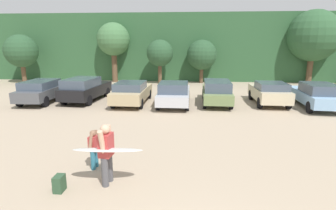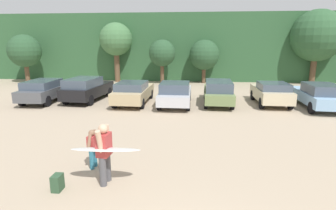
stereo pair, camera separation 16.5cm
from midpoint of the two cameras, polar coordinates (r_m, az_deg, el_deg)
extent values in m
cube|color=#2D5633|center=(33.74, 4.76, 12.16)|extent=(108.00, 12.00, 6.83)
cylinder|color=brown|center=(30.53, -28.28, 5.82)|extent=(0.42, 0.42, 1.78)
sphere|color=#284C2D|center=(30.39, -28.73, 9.98)|extent=(3.14, 3.14, 3.14)
cylinder|color=brown|center=(28.19, -11.36, 7.74)|extent=(0.54, 0.54, 2.86)
sphere|color=#427042|center=(28.08, -11.63, 13.45)|extent=(3.24, 3.24, 3.24)
cylinder|color=brown|center=(26.34, -1.89, 6.54)|extent=(0.36, 0.36, 1.86)
sphere|color=#284C2D|center=(26.19, -1.92, 10.91)|extent=(2.54, 2.54, 2.54)
cylinder|color=brown|center=(27.02, 6.87, 6.25)|extent=(0.36, 0.36, 1.52)
sphere|color=#284C2D|center=(26.86, 6.99, 10.47)|extent=(2.90, 2.90, 2.90)
cylinder|color=brown|center=(29.67, 27.55, 6.44)|extent=(0.53, 0.53, 2.51)
sphere|color=#2D5633|center=(29.55, 28.24, 12.77)|extent=(4.80, 4.80, 4.80)
cube|color=#4C4F54|center=(20.15, -24.82, 2.57)|extent=(1.91, 4.82, 0.66)
cube|color=#3F4C5B|center=(19.63, -25.65, 3.96)|extent=(1.72, 2.62, 0.49)
cylinder|color=black|center=(21.95, -24.71, 2.48)|extent=(0.23, 0.69, 0.68)
cylinder|color=black|center=(21.24, -20.83, 2.50)|extent=(0.23, 0.69, 0.68)
cylinder|color=black|center=(19.28, -29.03, 0.70)|extent=(0.23, 0.69, 0.68)
cylinder|color=black|center=(18.46, -24.75, 0.66)|extent=(0.23, 0.69, 0.68)
cube|color=black|center=(19.48, -17.03, 2.96)|extent=(2.26, 4.76, 0.73)
cube|color=#3F4C5B|center=(18.77, -18.09, 4.52)|extent=(1.94, 2.71, 0.57)
cylinder|color=black|center=(21.25, -17.20, 2.76)|extent=(0.28, 0.69, 0.67)
cylinder|color=black|center=(20.55, -12.99, 2.68)|extent=(0.28, 0.69, 0.67)
cylinder|color=black|center=(18.63, -21.34, 1.06)|extent=(0.28, 0.69, 0.67)
cylinder|color=black|center=(17.83, -16.68, 0.90)|extent=(0.28, 0.69, 0.67)
cube|color=tan|center=(17.97, -7.78, 2.48)|extent=(1.98, 4.75, 0.68)
cube|color=#3F4C5B|center=(17.36, -8.24, 4.02)|extent=(1.78, 2.31, 0.46)
cylinder|color=black|center=(19.73, -9.15, 2.37)|extent=(0.23, 0.64, 0.63)
cylinder|color=black|center=(19.37, -4.24, 2.30)|extent=(0.23, 0.64, 0.63)
cylinder|color=black|center=(16.79, -11.79, 0.39)|extent=(0.23, 0.64, 0.63)
cylinder|color=black|center=(16.37, -6.06, 0.27)|extent=(0.23, 0.64, 0.63)
cube|color=silver|center=(17.36, 1.03, 2.13)|extent=(1.93, 4.65, 0.61)
cube|color=#3F4C5B|center=(16.68, 0.91, 3.76)|extent=(1.77, 2.12, 0.59)
cylinder|color=black|center=(18.98, -1.27, 2.14)|extent=(0.22, 0.65, 0.65)
cylinder|color=black|center=(18.88, 3.95, 2.06)|extent=(0.22, 0.65, 0.65)
cylinder|color=black|center=(16.00, -2.41, 0.07)|extent=(0.22, 0.65, 0.65)
cylinder|color=black|center=(15.89, 3.77, -0.05)|extent=(0.22, 0.65, 0.65)
cube|color=#6B7F4C|center=(18.01, 9.93, 2.37)|extent=(1.90, 4.74, 0.60)
cube|color=#3F4C5B|center=(17.50, 10.08, 4.06)|extent=(1.69, 2.73, 0.60)
cylinder|color=black|center=(19.55, 7.33, 2.39)|extent=(0.24, 0.68, 0.68)
cylinder|color=black|center=(19.64, 11.93, 2.27)|extent=(0.24, 0.68, 0.68)
cylinder|color=black|center=(16.52, 7.47, 0.42)|extent=(0.24, 0.68, 0.68)
cylinder|color=black|center=(16.63, 12.90, 0.28)|extent=(0.24, 0.68, 0.68)
cube|color=beige|center=(18.69, 20.26, 2.30)|extent=(1.91, 4.03, 0.71)
cube|color=#3F4C5B|center=(18.14, 20.79, 3.77)|extent=(1.74, 1.99, 0.43)
cylinder|color=black|center=(19.82, 16.88, 2.09)|extent=(0.23, 0.68, 0.68)
cylinder|color=black|center=(20.23, 21.54, 1.95)|extent=(0.23, 0.68, 0.68)
cylinder|color=black|center=(17.29, 18.59, 0.42)|extent=(0.23, 0.68, 0.68)
cylinder|color=black|center=(17.76, 23.86, 0.30)|extent=(0.23, 0.68, 0.68)
cube|color=#84ADD1|center=(18.88, 28.35, 1.53)|extent=(2.04, 4.77, 0.64)
cube|color=#3F4C5B|center=(18.27, 29.17, 3.04)|extent=(1.78, 2.42, 0.57)
cylinder|color=black|center=(20.10, 24.55, 1.61)|extent=(0.25, 0.69, 0.68)
cylinder|color=black|center=(20.65, 28.88, 1.44)|extent=(0.25, 0.69, 0.68)
cylinder|color=black|center=(17.24, 27.49, -0.43)|extent=(0.25, 0.69, 0.68)
cylinder|color=black|center=(22.03, 31.79, 1.74)|extent=(0.24, 0.69, 0.69)
cylinder|color=#4C4C51|center=(7.92, -13.76, -13.59)|extent=(0.20, 0.20, 0.84)
cylinder|color=#4C4C51|center=(8.16, -12.87, -12.69)|extent=(0.20, 0.20, 0.84)
cube|color=#B23838|center=(7.75, -13.59, -8.19)|extent=(0.37, 0.46, 0.65)
sphere|color=#D8AD8C|center=(7.60, -13.78, -4.97)|extent=(0.27, 0.27, 0.27)
cylinder|color=#D8AD8C|center=(7.49, -14.41, -7.61)|extent=(0.18, 0.34, 0.69)
cylinder|color=#D8AD8C|center=(7.89, -12.96, -6.45)|extent=(0.16, 0.20, 0.69)
cylinder|color=teal|center=(9.01, -16.07, -11.18)|extent=(0.14, 0.14, 0.61)
cylinder|color=teal|center=(9.18, -15.46, -10.65)|extent=(0.14, 0.14, 0.61)
cube|color=#B23838|center=(8.90, -15.98, -7.75)|extent=(0.26, 0.33, 0.46)
sphere|color=#8C664C|center=(8.79, -16.11, -5.75)|extent=(0.19, 0.19, 0.19)
cylinder|color=#8C664C|center=(8.71, -16.53, -7.38)|extent=(0.13, 0.29, 0.49)
cylinder|color=#8C664C|center=(9.00, -15.54, -6.66)|extent=(0.12, 0.18, 0.50)
ellipsoid|color=white|center=(7.67, -13.23, -9.21)|extent=(1.96, 0.65, 0.17)
cube|color=#2D4C33|center=(8.13, -22.53, -15.06)|extent=(0.24, 0.34, 0.45)
camera|label=1|loc=(0.08, -90.41, -0.10)|focal=28.88mm
camera|label=2|loc=(0.08, 89.59, 0.10)|focal=28.88mm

